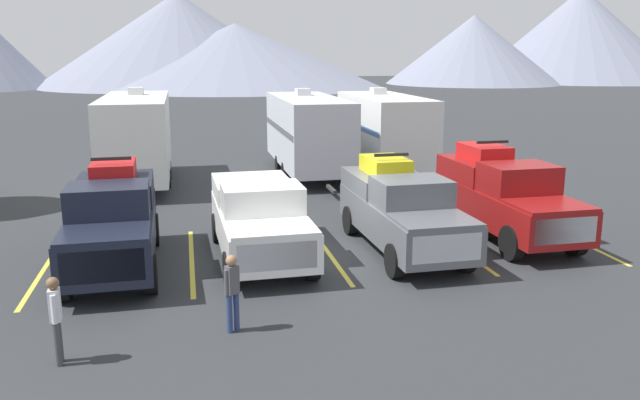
% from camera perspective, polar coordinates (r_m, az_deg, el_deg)
% --- Properties ---
extents(ground_plane, '(240.00, 240.00, 0.00)m').
position_cam_1_polar(ground_plane, '(17.31, 0.75, -4.69)').
color(ground_plane, '#2D3033').
extents(pickup_truck_a, '(2.22, 5.60, 2.64)m').
position_cam_1_polar(pickup_truck_a, '(16.69, -17.84, -1.64)').
color(pickup_truck_a, black).
rests_on(pickup_truck_a, ground).
extents(pickup_truck_b, '(2.32, 5.40, 2.04)m').
position_cam_1_polar(pickup_truck_b, '(16.74, -5.39, -1.56)').
color(pickup_truck_b, white).
rests_on(pickup_truck_b, ground).
extents(pickup_truck_c, '(2.21, 5.71, 2.50)m').
position_cam_1_polar(pickup_truck_c, '(17.50, 7.13, -0.69)').
color(pickup_truck_c, '#595B60').
rests_on(pickup_truck_c, ground).
extents(pickup_truck_d, '(2.24, 5.79, 2.67)m').
position_cam_1_polar(pickup_truck_d, '(19.41, 15.88, 0.53)').
color(pickup_truck_d, maroon).
rests_on(pickup_truck_d, ground).
extents(lot_stripe_a, '(0.12, 5.50, 0.01)m').
position_cam_1_polar(lot_stripe_a, '(17.42, -23.20, -5.65)').
color(lot_stripe_a, gold).
rests_on(lot_stripe_a, ground).
extents(lot_stripe_b, '(0.12, 5.50, 0.01)m').
position_cam_1_polar(lot_stripe_b, '(17.04, -11.26, -5.22)').
color(lot_stripe_b, gold).
rests_on(lot_stripe_b, ground).
extents(lot_stripe_c, '(0.12, 5.50, 0.01)m').
position_cam_1_polar(lot_stripe_c, '(17.41, 0.67, -4.57)').
color(lot_stripe_c, gold).
rests_on(lot_stripe_c, ground).
extents(lot_stripe_d, '(0.12, 5.50, 0.01)m').
position_cam_1_polar(lot_stripe_d, '(18.49, 11.63, -3.79)').
color(lot_stripe_d, gold).
rests_on(lot_stripe_d, ground).
extents(lot_stripe_e, '(0.12, 5.50, 0.01)m').
position_cam_1_polar(lot_stripe_e, '(20.15, 21.07, -3.01)').
color(lot_stripe_e, gold).
rests_on(lot_stripe_e, ground).
extents(camper_trailer_a, '(2.53, 9.01, 3.81)m').
position_cam_1_polar(camper_trailer_a, '(26.78, -15.88, 5.55)').
color(camper_trailer_a, white).
rests_on(camper_trailer_a, ground).
extents(camper_trailer_b, '(2.58, 8.92, 3.66)m').
position_cam_1_polar(camper_trailer_b, '(27.75, -1.07, 6.12)').
color(camper_trailer_b, silver).
rests_on(camper_trailer_b, ground).
extents(camper_trailer_c, '(2.61, 8.30, 3.66)m').
position_cam_1_polar(camper_trailer_c, '(28.67, 5.71, 6.29)').
color(camper_trailer_c, white).
rests_on(camper_trailer_c, ground).
extents(person_a, '(0.30, 0.27, 1.54)m').
position_cam_1_polar(person_a, '(12.45, -7.76, -7.70)').
color(person_a, navy).
rests_on(person_a, ground).
extents(person_b, '(0.22, 0.35, 1.57)m').
position_cam_1_polar(person_b, '(11.99, -22.30, -9.33)').
color(person_b, '#3F3F42').
rests_on(person_b, ground).
extents(mountain_ridge, '(163.97, 49.41, 15.98)m').
position_cam_1_polar(mountain_ridge, '(103.05, -7.33, 13.72)').
color(mountain_ridge, gray).
rests_on(mountain_ridge, ground).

